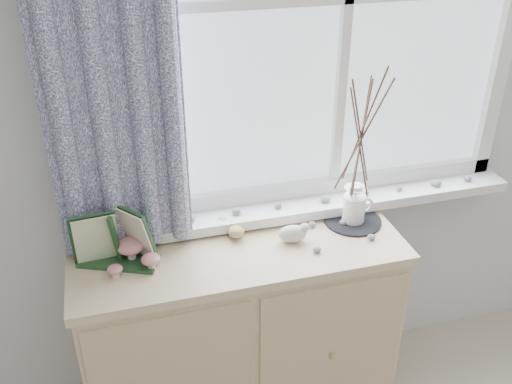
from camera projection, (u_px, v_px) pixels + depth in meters
sideboard at (241, 337)px, 2.25m from camera, size 1.20×0.45×0.85m
botanical_book at (116, 242)px, 1.88m from camera, size 0.34×0.24×0.22m
toadstool_cluster at (133, 252)px, 1.93m from camera, size 0.18×0.15×0.09m
wooden_eggs at (229, 227)px, 2.11m from camera, size 0.10×0.12×0.07m
songbird_figurine at (293, 233)px, 2.06m from camera, size 0.15×0.09×0.07m
crocheted_doily at (353, 221)px, 2.19m from camera, size 0.22×0.22×0.01m
twig_pitcher at (361, 133)px, 2.01m from camera, size 0.24×0.24×0.65m
sideboard_pebbles at (324, 231)px, 2.12m from camera, size 0.33×0.23×0.02m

